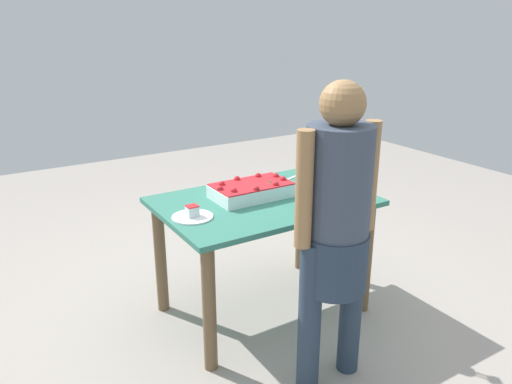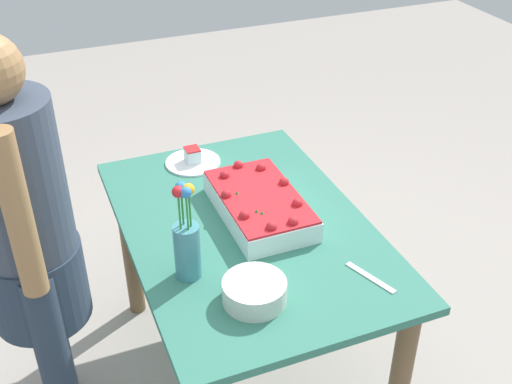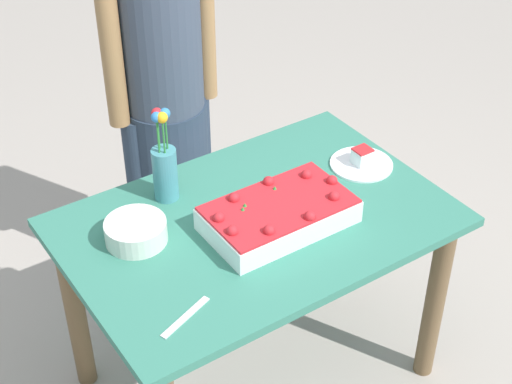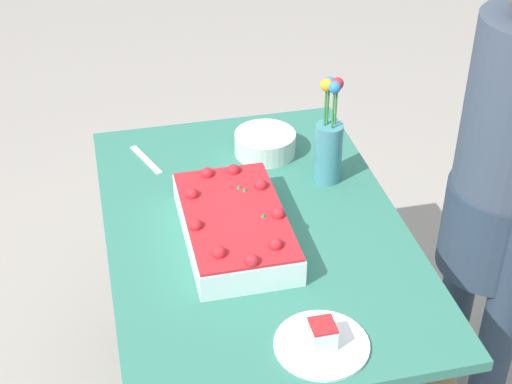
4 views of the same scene
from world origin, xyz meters
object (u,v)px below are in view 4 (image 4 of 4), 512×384
serving_plate_with_slice (322,341)px  person_standing (508,170)px  sheet_cake (235,225)px  cake_knife (146,160)px  flower_vase (329,144)px  fruit_bowl (265,143)px

serving_plate_with_slice → person_standing: 0.79m
sheet_cake → serving_plate_with_slice: (0.43, 0.11, -0.03)m
cake_knife → flower_vase: flower_vase is taller
serving_plate_with_slice → cake_knife: (-0.88, -0.30, -0.01)m
sheet_cake → person_standing: person_standing is taller
sheet_cake → flower_vase: (-0.22, 0.33, 0.08)m
flower_vase → fruit_bowl: 0.25m
sheet_cake → serving_plate_with_slice: 0.45m
serving_plate_with_slice → flower_vase: 0.70m
flower_vase → fruit_bowl: flower_vase is taller
sheet_cake → person_standing: size_ratio=0.31×
cake_knife → flower_vase: (0.22, 0.51, 0.12)m
serving_plate_with_slice → flower_vase: size_ratio=0.66×
sheet_cake → fruit_bowl: 0.44m
serving_plate_with_slice → flower_vase: bearing=161.8°
cake_knife → flower_vase: 0.57m
serving_plate_with_slice → fruit_bowl: bearing=175.3°
cake_knife → fruit_bowl: fruit_bowl is taller
fruit_bowl → sheet_cake: bearing=-24.0°
serving_plate_with_slice → person_standing: bearing=122.1°
serving_plate_with_slice → person_standing: person_standing is taller
serving_plate_with_slice → person_standing: (-0.41, 0.66, 0.10)m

